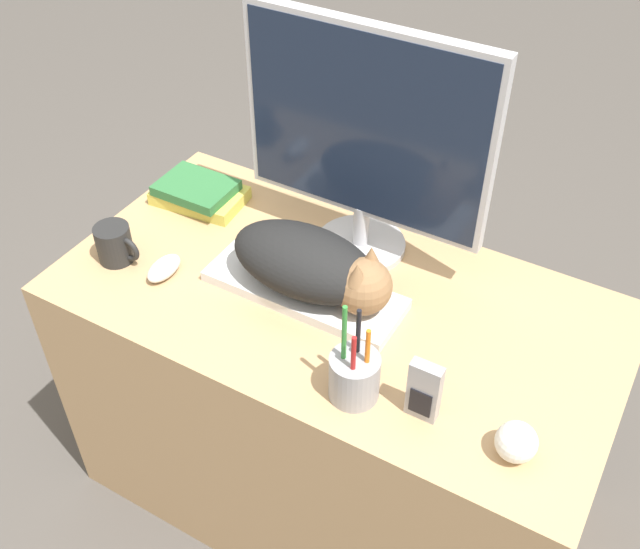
{
  "coord_description": "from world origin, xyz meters",
  "views": [
    {
      "loc": [
        0.54,
        -0.7,
        1.8
      ],
      "look_at": [
        -0.03,
        0.3,
        0.77
      ],
      "focal_mm": 42.0,
      "sensor_mm": 36.0,
      "label": 1
    }
  ],
  "objects_px": {
    "computer_mouse": "(164,268)",
    "pen_cup": "(354,376)",
    "book_stack": "(198,193)",
    "keyboard": "(304,290)",
    "coffee_mug": "(115,244)",
    "cat": "(315,265)",
    "monitor": "(365,135)",
    "phone": "(424,391)",
    "baseball": "(516,442)"
  },
  "relations": [
    {
      "from": "computer_mouse",
      "to": "keyboard",
      "type": "bearing_deg",
      "value": 18.6
    },
    {
      "from": "cat",
      "to": "pen_cup",
      "type": "height_order",
      "value": "pen_cup"
    },
    {
      "from": "baseball",
      "to": "coffee_mug",
      "type": "bearing_deg",
      "value": 176.39
    },
    {
      "from": "keyboard",
      "to": "coffee_mug",
      "type": "bearing_deg",
      "value": -165.34
    },
    {
      "from": "pen_cup",
      "to": "baseball",
      "type": "relative_size",
      "value": 3.0
    },
    {
      "from": "cat",
      "to": "phone",
      "type": "bearing_deg",
      "value": -27.72
    },
    {
      "from": "keyboard",
      "to": "cat",
      "type": "height_order",
      "value": "cat"
    },
    {
      "from": "book_stack",
      "to": "phone",
      "type": "bearing_deg",
      "value": -23.68
    },
    {
      "from": "cat",
      "to": "pen_cup",
      "type": "distance_m",
      "value": 0.27
    },
    {
      "from": "coffee_mug",
      "to": "book_stack",
      "type": "height_order",
      "value": "coffee_mug"
    },
    {
      "from": "cat",
      "to": "computer_mouse",
      "type": "xyz_separation_m",
      "value": [
        -0.32,
        -0.1,
        -0.07
      ]
    },
    {
      "from": "keyboard",
      "to": "baseball",
      "type": "relative_size",
      "value": 5.87
    },
    {
      "from": "pen_cup",
      "to": "book_stack",
      "type": "bearing_deg",
      "value": 150.68
    },
    {
      "from": "monitor",
      "to": "pen_cup",
      "type": "distance_m",
      "value": 0.49
    },
    {
      "from": "book_stack",
      "to": "keyboard",
      "type": "bearing_deg",
      "value": -21.64
    },
    {
      "from": "coffee_mug",
      "to": "pen_cup",
      "type": "bearing_deg",
      "value": -6.95
    },
    {
      "from": "computer_mouse",
      "to": "pen_cup",
      "type": "relative_size",
      "value": 0.43
    },
    {
      "from": "coffee_mug",
      "to": "baseball",
      "type": "bearing_deg",
      "value": -3.61
    },
    {
      "from": "keyboard",
      "to": "book_stack",
      "type": "height_order",
      "value": "book_stack"
    },
    {
      "from": "keyboard",
      "to": "monitor",
      "type": "xyz_separation_m",
      "value": [
        0.03,
        0.2,
        0.28
      ]
    },
    {
      "from": "cat",
      "to": "baseball",
      "type": "bearing_deg",
      "value": -18.92
    },
    {
      "from": "monitor",
      "to": "cat",
      "type": "bearing_deg",
      "value": -91.29
    },
    {
      "from": "keyboard",
      "to": "pen_cup",
      "type": "xyz_separation_m",
      "value": [
        0.22,
        -0.19,
        0.04
      ]
    },
    {
      "from": "computer_mouse",
      "to": "pen_cup",
      "type": "bearing_deg",
      "value": -9.71
    },
    {
      "from": "cat",
      "to": "monitor",
      "type": "distance_m",
      "value": 0.28
    },
    {
      "from": "cat",
      "to": "pen_cup",
      "type": "relative_size",
      "value": 1.63
    },
    {
      "from": "book_stack",
      "to": "baseball",
      "type": "bearing_deg",
      "value": -19.61
    },
    {
      "from": "keyboard",
      "to": "book_stack",
      "type": "xyz_separation_m",
      "value": [
        -0.39,
        0.16,
        0.01
      ]
    },
    {
      "from": "baseball",
      "to": "phone",
      "type": "xyz_separation_m",
      "value": [
        -0.17,
        0.0,
        0.03
      ]
    },
    {
      "from": "coffee_mug",
      "to": "book_stack",
      "type": "relative_size",
      "value": 0.48
    },
    {
      "from": "coffee_mug",
      "to": "book_stack",
      "type": "xyz_separation_m",
      "value": [
        0.03,
        0.27,
        -0.02
      ]
    },
    {
      "from": "phone",
      "to": "book_stack",
      "type": "bearing_deg",
      "value": 156.32
    },
    {
      "from": "monitor",
      "to": "keyboard",
      "type": "bearing_deg",
      "value": -98.82
    },
    {
      "from": "pen_cup",
      "to": "computer_mouse",
      "type": "bearing_deg",
      "value": 170.29
    },
    {
      "from": "computer_mouse",
      "to": "coffee_mug",
      "type": "xyz_separation_m",
      "value": [
        -0.12,
        -0.01,
        0.02
      ]
    },
    {
      "from": "monitor",
      "to": "phone",
      "type": "bearing_deg",
      "value": -49.07
    },
    {
      "from": "cat",
      "to": "book_stack",
      "type": "distance_m",
      "value": 0.45
    },
    {
      "from": "coffee_mug",
      "to": "phone",
      "type": "height_order",
      "value": "phone"
    },
    {
      "from": "cat",
      "to": "coffee_mug",
      "type": "xyz_separation_m",
      "value": [
        -0.44,
        -0.11,
        -0.05
      ]
    },
    {
      "from": "coffee_mug",
      "to": "pen_cup",
      "type": "height_order",
      "value": "pen_cup"
    },
    {
      "from": "monitor",
      "to": "book_stack",
      "type": "bearing_deg",
      "value": -174.68
    },
    {
      "from": "keyboard",
      "to": "book_stack",
      "type": "distance_m",
      "value": 0.42
    },
    {
      "from": "pen_cup",
      "to": "book_stack",
      "type": "relative_size",
      "value": 0.97
    },
    {
      "from": "cat",
      "to": "phone",
      "type": "xyz_separation_m",
      "value": [
        0.32,
        -0.17,
        -0.03
      ]
    },
    {
      "from": "pen_cup",
      "to": "baseball",
      "type": "distance_m",
      "value": 0.3
    },
    {
      "from": "computer_mouse",
      "to": "cat",
      "type": "bearing_deg",
      "value": 17.19
    },
    {
      "from": "computer_mouse",
      "to": "book_stack",
      "type": "height_order",
      "value": "book_stack"
    },
    {
      "from": "book_stack",
      "to": "cat",
      "type": "bearing_deg",
      "value": -20.42
    },
    {
      "from": "pen_cup",
      "to": "keyboard",
      "type": "bearing_deg",
      "value": 139.34
    },
    {
      "from": "coffee_mug",
      "to": "phone",
      "type": "bearing_deg",
      "value": -4.35
    }
  ]
}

